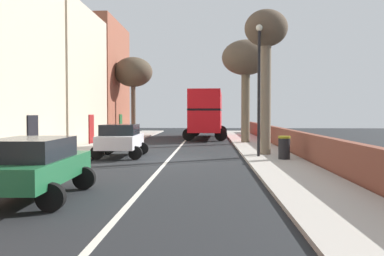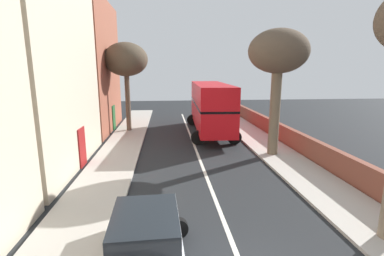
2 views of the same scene
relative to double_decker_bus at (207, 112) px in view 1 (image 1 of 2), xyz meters
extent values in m
plane|color=black|center=(-1.70, -16.78, -2.35)|extent=(84.00, 84.00, 0.00)
cube|color=silver|center=(-1.70, -16.78, -2.35)|extent=(0.16, 54.00, 0.01)
cube|color=#B2ADA3|center=(-6.60, -16.78, -2.29)|extent=(2.60, 60.00, 0.12)
cube|color=#B2ADA3|center=(3.20, -16.78, -2.29)|extent=(2.60, 60.00, 0.12)
cube|color=black|center=(-8.17, -16.78, -1.30)|extent=(0.08, 1.10, 2.10)
cube|color=beige|center=(-10.20, -7.18, 2.41)|extent=(4.00, 9.22, 9.52)
cube|color=maroon|center=(-8.17, -7.18, -1.30)|extent=(0.08, 1.10, 2.10)
cube|color=brown|center=(-10.20, 2.42, 2.99)|extent=(4.00, 9.22, 10.68)
cube|color=#194C23|center=(-8.17, 2.42, -1.30)|extent=(0.08, 1.10, 2.10)
cube|color=brown|center=(4.75, -16.78, -1.72)|extent=(0.36, 54.00, 1.27)
cube|color=red|center=(0.00, -0.01, -0.80)|extent=(2.90, 10.39, 1.70)
cube|color=black|center=(0.00, -0.01, 0.13)|extent=(2.92, 10.29, 0.16)
cube|color=red|center=(0.00, -0.01, 0.96)|extent=(2.90, 10.39, 1.50)
cube|color=black|center=(0.20, 5.12, -0.72)|extent=(2.20, 0.15, 1.19)
cylinder|color=black|center=(-1.14, 3.54, -1.85)|extent=(1.01, 0.34, 1.00)
cylinder|color=black|center=(1.42, 3.44, -1.85)|extent=(1.01, 0.34, 1.00)
cylinder|color=black|center=(-1.42, -3.46, -1.85)|extent=(1.01, 0.34, 1.00)
cylinder|color=black|center=(1.14, -3.56, -1.85)|extent=(1.01, 0.34, 1.00)
cube|color=#1E6038|center=(-4.20, -25.64, -1.59)|extent=(1.84, 4.34, 0.56)
cube|color=black|center=(-4.19, -25.86, -1.05)|extent=(1.64, 2.41, 0.52)
cylinder|color=black|center=(-5.12, -24.34, -2.03)|extent=(0.65, 0.24, 0.64)
cylinder|color=black|center=(-3.36, -24.29, -2.03)|extent=(0.65, 0.24, 0.64)
cylinder|color=black|center=(-3.28, -26.95, -2.03)|extent=(0.65, 0.24, 0.64)
cube|color=silver|center=(-4.20, -15.59, -1.55)|extent=(1.90, 4.01, 0.64)
cube|color=black|center=(-4.19, -15.79, -0.97)|extent=(1.71, 2.22, 0.52)
cylinder|color=black|center=(-5.15, -14.40, -2.03)|extent=(0.65, 0.24, 0.64)
cylinder|color=black|center=(-3.32, -14.34, -2.03)|extent=(0.65, 0.24, 0.64)
cylinder|color=black|center=(-5.08, -16.85, -2.03)|extent=(0.65, 0.24, 0.64)
cylinder|color=black|center=(-3.25, -16.79, -2.03)|extent=(0.65, 0.24, 0.64)
cylinder|color=brown|center=(-6.75, 1.36, 0.34)|extent=(0.40, 0.40, 5.15)
ellipsoid|color=#4C4233|center=(-6.75, 1.36, 3.62)|extent=(3.53, 3.53, 2.71)
cylinder|color=brown|center=(2.82, -6.38, 0.46)|extent=(0.61, 0.61, 5.38)
ellipsoid|color=brown|center=(2.82, -6.38, 3.83)|extent=(3.41, 3.41, 2.51)
cylinder|color=#7A6B56|center=(3.06, -15.11, 0.72)|extent=(0.52, 0.52, 5.90)
ellipsoid|color=brown|center=(3.06, -15.11, 4.10)|extent=(2.15, 2.15, 1.84)
cylinder|color=black|center=(2.60, -16.07, 0.77)|extent=(0.14, 0.14, 6.00)
sphere|color=silver|center=(2.60, -16.07, 3.92)|extent=(0.32, 0.32, 0.32)
cylinder|color=black|center=(3.60, -17.31, -1.76)|extent=(0.52, 0.52, 0.94)
cylinder|color=olive|center=(3.60, -17.31, -1.24)|extent=(0.55, 0.55, 0.10)
camera|label=1|loc=(0.23, -35.76, -0.17)|focal=38.11mm
camera|label=2|loc=(-3.63, -22.17, 2.79)|focal=26.01mm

